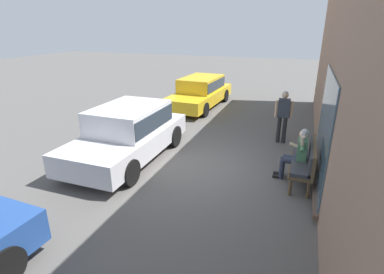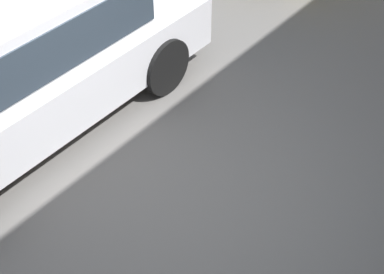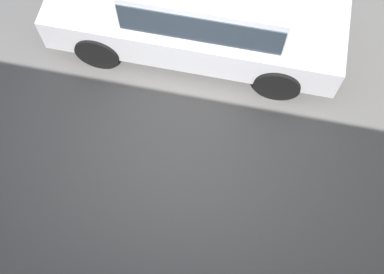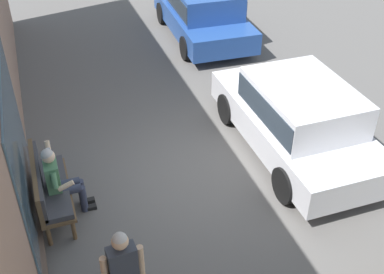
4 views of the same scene
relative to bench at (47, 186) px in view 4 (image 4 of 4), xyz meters
name	(u,v)px [view 4 (image 4 of 4)]	position (x,y,z in m)	size (l,w,h in m)	color
ground_plane	(205,171)	(0.16, -2.90, -0.59)	(60.00, 60.00, 0.00)	#565451
bench	(47,186)	(0.00, 0.00, 0.00)	(1.69, 0.55, 1.02)	brown
person_on_phone	(60,179)	(-0.06, -0.22, 0.13)	(0.73, 0.74, 1.36)	#2D3347
parked_car_mid	(298,116)	(0.22, -4.83, 0.24)	(4.32, 1.97, 1.53)	silver
parked_car_far	(203,11)	(6.14, -5.05, 0.23)	(4.44, 2.13, 1.51)	#23478E
pedestrian_standing	(124,274)	(-2.56, -0.78, 0.43)	(0.22, 0.55, 1.73)	#232326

